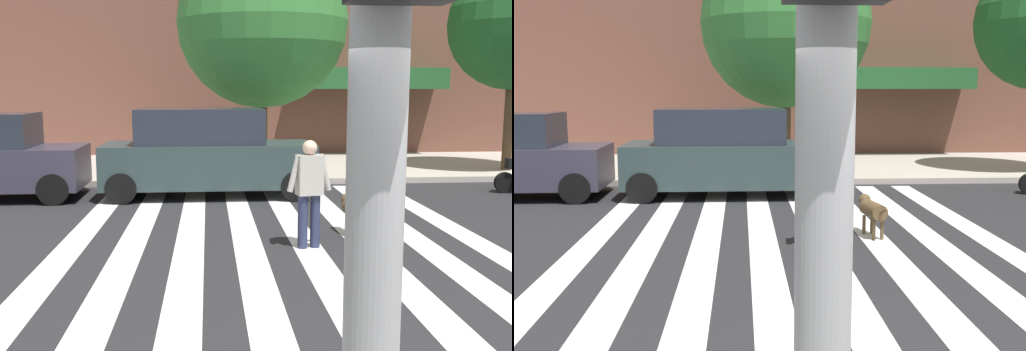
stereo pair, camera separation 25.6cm
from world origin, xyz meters
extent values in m
plane|color=#232326|center=(0.00, 6.12, 0.00)|extent=(160.00, 160.00, 0.00)
cube|color=#B6AA9D|center=(0.00, 15.25, 0.07)|extent=(80.00, 6.00, 0.15)
cube|color=silver|center=(-3.72, 6.12, 0.00)|extent=(0.45, 11.65, 0.01)
cube|color=silver|center=(-2.82, 6.12, 0.00)|extent=(0.45, 11.65, 0.01)
cube|color=silver|center=(-1.92, 6.12, 0.00)|extent=(0.45, 11.65, 0.01)
cube|color=silver|center=(-1.02, 6.12, 0.00)|extent=(0.45, 11.65, 0.01)
cube|color=silver|center=(-0.12, 6.12, 0.00)|extent=(0.45, 11.65, 0.01)
cube|color=silver|center=(0.78, 6.12, 0.00)|extent=(0.45, 11.65, 0.01)
cube|color=silver|center=(1.68, 6.12, 0.00)|extent=(0.45, 11.65, 0.01)
cube|color=silver|center=(2.58, 6.12, 0.00)|extent=(0.45, 11.65, 0.01)
cube|color=#276230|center=(3.83, 17.65, 2.75)|extent=(5.14, 1.60, 0.70)
cylinder|color=black|center=(-4.86, 11.69, 0.33)|extent=(0.66, 0.23, 0.66)
cylinder|color=black|center=(-4.83, 10.02, 0.33)|extent=(0.66, 0.23, 0.66)
cube|color=#2A393A|center=(-1.60, 10.83, 0.72)|extent=(4.66, 1.83, 0.94)
cube|color=#232833|center=(-1.79, 10.83, 1.58)|extent=(2.80, 1.60, 0.77)
cylinder|color=black|center=(0.24, 11.66, 0.33)|extent=(0.66, 0.22, 0.66)
cylinder|color=black|center=(0.25, 10.01, 0.33)|extent=(0.66, 0.22, 0.66)
cylinder|color=black|center=(-3.45, 11.65, 0.33)|extent=(0.66, 0.22, 0.66)
cylinder|color=black|center=(-3.44, 10.00, 0.33)|extent=(0.66, 0.22, 0.66)
cylinder|color=#4C3823|center=(-0.14, 13.78, 1.53)|extent=(0.30, 0.30, 2.76)
sphere|color=#337533|center=(-0.14, 13.78, 4.17)|extent=(4.57, 4.57, 4.57)
cylinder|color=#282D4C|center=(-0.21, 6.23, 0.41)|extent=(0.18, 0.18, 0.82)
cylinder|color=#282D4C|center=(-0.01, 6.26, 0.41)|extent=(0.18, 0.18, 0.82)
cube|color=#B2ADA3|center=(-0.11, 6.25, 1.12)|extent=(0.42, 0.31, 0.60)
cylinder|color=#B2ADA3|center=(-0.34, 6.20, 1.15)|extent=(0.24, 0.13, 0.57)
cylinder|color=#B2ADA3|center=(0.13, 6.29, 1.15)|extent=(0.24, 0.13, 0.57)
sphere|color=beige|center=(-0.11, 6.25, 1.53)|extent=(0.26, 0.26, 0.22)
cylinder|color=brown|center=(0.78, 6.90, 0.45)|extent=(0.36, 0.62, 0.26)
sphere|color=brown|center=(0.71, 7.26, 0.55)|extent=(0.23, 0.23, 0.20)
cylinder|color=brown|center=(0.85, 6.51, 0.50)|extent=(0.08, 0.24, 0.16)
cylinder|color=brown|center=(0.67, 7.08, 0.16)|extent=(0.07, 0.07, 0.32)
cylinder|color=brown|center=(0.81, 7.11, 0.16)|extent=(0.07, 0.07, 0.32)
cylinder|color=brown|center=(0.75, 6.68, 0.16)|extent=(0.07, 0.07, 0.32)
cylinder|color=brown|center=(0.89, 6.71, 0.16)|extent=(0.07, 0.07, 0.32)
camera|label=1|loc=(-1.61, -2.42, 2.38)|focal=41.62mm
camera|label=2|loc=(-1.35, -2.44, 2.38)|focal=41.62mm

